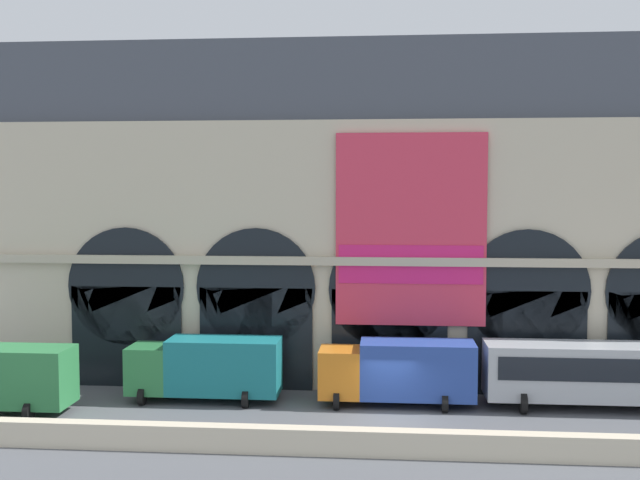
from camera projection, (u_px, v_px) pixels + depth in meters
ground_plane at (389, 421)px, 34.61m from camera, size 200.00×200.00×0.00m
quay_parapet_wall at (390, 443)px, 29.97m from camera, size 90.00×0.70×1.05m
station_building at (390, 218)px, 41.86m from camera, size 43.05×6.19×18.32m
box_truck_midwest at (207, 367)px, 37.79m from camera, size 7.50×2.91×3.12m
box_truck_center at (399, 371)px, 37.01m from camera, size 7.50×2.91×3.12m
bus_mideast at (602, 372)px, 36.37m from camera, size 11.00×3.25×3.10m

